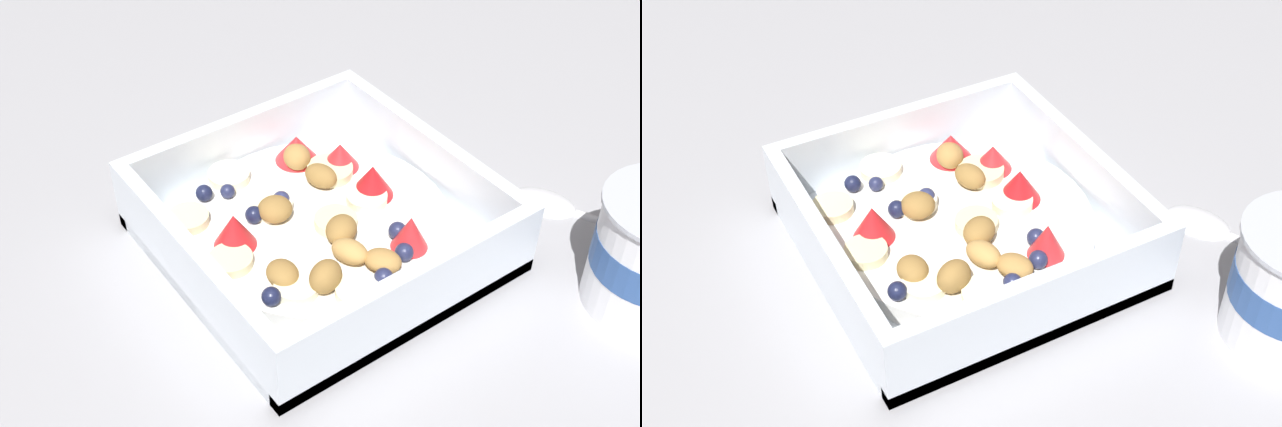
{
  "view_description": "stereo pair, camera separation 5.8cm",
  "coord_description": "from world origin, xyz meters",
  "views": [
    {
      "loc": [
        0.27,
        0.36,
        0.41
      ],
      "look_at": [
        0.01,
        0.01,
        0.03
      ],
      "focal_mm": 48.22,
      "sensor_mm": 36.0,
      "label": 1
    },
    {
      "loc": [
        0.22,
        0.39,
        0.41
      ],
      "look_at": [
        0.01,
        0.01,
        0.03
      ],
      "focal_mm": 48.22,
      "sensor_mm": 36.0,
      "label": 2
    }
  ],
  "objects": [
    {
      "name": "spoon",
      "position": [
        -0.16,
        0.09,
        0.0
      ],
      "size": [
        0.09,
        0.17,
        0.01
      ],
      "color": "silver",
      "rests_on": "ground"
    },
    {
      "name": "fruit_bowl",
      "position": [
        0.01,
        0.01,
        0.02
      ],
      "size": [
        0.2,
        0.2,
        0.06
      ],
      "color": "white",
      "rests_on": "ground"
    },
    {
      "name": "ground_plane",
      "position": [
        0.0,
        0.0,
        0.0
      ],
      "size": [
        2.4,
        2.4,
        0.0
      ],
      "primitive_type": "plane",
      "color": "#9E9EA3"
    }
  ]
}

